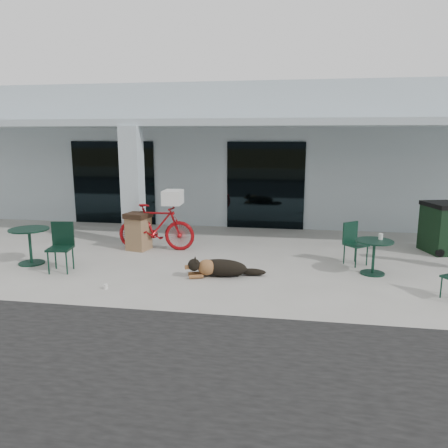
% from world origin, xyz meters
% --- Properties ---
extents(ground, '(80.00, 80.00, 0.00)m').
position_xyz_m(ground, '(0.00, 0.00, 0.00)').
color(ground, '#A9A79F').
rests_on(ground, ground).
extents(building, '(22.00, 7.00, 4.50)m').
position_xyz_m(building, '(0.00, 8.50, 2.25)').
color(building, silver).
rests_on(building, ground).
extents(storefront_glass_left, '(2.80, 0.06, 2.70)m').
position_xyz_m(storefront_glass_left, '(-3.20, 4.98, 1.35)').
color(storefront_glass_left, black).
rests_on(storefront_glass_left, ground).
extents(storefront_glass_right, '(2.40, 0.06, 2.70)m').
position_xyz_m(storefront_glass_right, '(1.80, 4.98, 1.35)').
color(storefront_glass_right, black).
rests_on(storefront_glass_right, ground).
extents(column, '(0.50, 0.50, 3.12)m').
position_xyz_m(column, '(-1.50, 2.30, 1.56)').
color(column, silver).
rests_on(column, ground).
extents(overhang, '(22.00, 2.80, 0.18)m').
position_xyz_m(overhang, '(0.00, 3.60, 3.21)').
color(overhang, silver).
rests_on(overhang, column).
extents(bicycle, '(2.00, 0.64, 1.19)m').
position_xyz_m(bicycle, '(-0.74, 1.86, 0.59)').
color(bicycle, '#9D0C12').
rests_on(bicycle, ground).
extents(laundry_basket, '(0.47, 0.62, 0.36)m').
position_xyz_m(laundry_basket, '(-0.30, 1.88, 1.37)').
color(laundry_basket, white).
rests_on(laundry_basket, bicycle).
extents(dog, '(1.31, 0.80, 0.41)m').
position_xyz_m(dog, '(1.26, 0.01, 0.21)').
color(dog, black).
rests_on(dog, ground).
extents(cup_near_dog, '(0.09, 0.09, 0.10)m').
position_xyz_m(cup_near_dog, '(-0.79, -1.13, 0.05)').
color(cup_near_dog, white).
rests_on(cup_near_dog, ground).
extents(cafe_table_near, '(0.90, 0.90, 0.82)m').
position_xyz_m(cafe_table_near, '(-3.19, 0.19, 0.41)').
color(cafe_table_near, '#133728').
rests_on(cafe_table_near, ground).
extents(cafe_chair_near, '(0.55, 0.59, 1.06)m').
position_xyz_m(cafe_chair_near, '(-2.20, -0.25, 0.53)').
color(cafe_chair_near, '#133728').
rests_on(cafe_chair_near, ground).
extents(cafe_table_far, '(0.86, 0.86, 0.73)m').
position_xyz_m(cafe_table_far, '(4.40, 0.68, 0.37)').
color(cafe_table_far, '#133728').
rests_on(cafe_table_far, ground).
extents(cafe_chair_far_a, '(0.64, 0.64, 0.96)m').
position_xyz_m(cafe_chair_far_a, '(4.12, 1.33, 0.48)').
color(cafe_chair_far_a, '#133728').
rests_on(cafe_chair_far_a, ground).
extents(cup_on_table, '(0.10, 0.10, 0.12)m').
position_xyz_m(cup_on_table, '(4.54, 0.80, 0.79)').
color(cup_on_table, white).
rests_on(cup_on_table, cafe_table_far).
extents(trash_receptacle, '(0.68, 0.68, 0.96)m').
position_xyz_m(trash_receptacle, '(-1.20, 1.80, 0.48)').
color(trash_receptacle, olive).
rests_on(trash_receptacle, ground).
extents(wheeled_bin, '(1.02, 1.16, 1.26)m').
position_xyz_m(wheeled_bin, '(6.38, 2.80, 0.63)').
color(wheeled_bin, black).
rests_on(wheeled_bin, ground).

